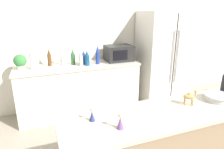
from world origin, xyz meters
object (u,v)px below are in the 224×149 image
(refrigerator, at_px, (163,58))
(camel_figurine, at_px, (190,96))
(back_bottle_6, at_px, (84,58))
(back_bottle_1, at_px, (87,58))
(back_bottle_2, at_px, (81,58))
(back_bottle_3, at_px, (49,58))
(back_bottle_5, at_px, (73,57))
(potted_plant, at_px, (20,62))
(paper_towel_roll, at_px, (33,61))
(fruit_bowl, at_px, (217,97))
(back_bottle_0, at_px, (62,57))
(wise_man_figurine_blue, at_px, (120,122))
(back_bottle_4, at_px, (97,55))
(microwave, at_px, (119,53))
(wise_man_figurine_crimson, at_px, (92,115))

(refrigerator, distance_m, camel_figurine, 2.16)
(back_bottle_6, bearing_deg, back_bottle_1, -71.51)
(back_bottle_2, xyz_separation_m, back_bottle_3, (-0.49, 0.19, 0.01))
(back_bottle_2, distance_m, back_bottle_3, 0.52)
(back_bottle_5, relative_size, back_bottle_6, 1.14)
(potted_plant, bearing_deg, paper_towel_roll, -13.37)
(potted_plant, relative_size, back_bottle_1, 0.94)
(potted_plant, distance_m, fruit_bowl, 2.73)
(back_bottle_5, height_order, camel_figurine, back_bottle_5)
(paper_towel_roll, distance_m, back_bottle_0, 0.48)
(fruit_bowl, bearing_deg, back_bottle_3, 124.88)
(fruit_bowl, bearing_deg, wise_man_figurine_blue, -173.80)
(potted_plant, height_order, back_bottle_2, back_bottle_2)
(back_bottle_2, distance_m, back_bottle_6, 0.12)
(back_bottle_0, relative_size, wise_man_figurine_blue, 2.07)
(back_bottle_3, height_order, fruit_bowl, back_bottle_3)
(back_bottle_6, height_order, fruit_bowl, back_bottle_6)
(back_bottle_3, bearing_deg, back_bottle_4, -11.89)
(paper_towel_roll, bearing_deg, fruit_bowl, -48.76)
(back_bottle_5, bearing_deg, fruit_bowl, -62.23)
(refrigerator, bearing_deg, paper_towel_roll, 179.57)
(back_bottle_3, height_order, wise_man_figurine_blue, back_bottle_3)
(potted_plant, relative_size, wise_man_figurine_blue, 1.87)
(back_bottle_0, xyz_separation_m, back_bottle_6, (0.35, -0.09, -0.02))
(back_bottle_2, bearing_deg, back_bottle_4, 3.96)
(fruit_bowl, bearing_deg, camel_figurine, 177.19)
(microwave, distance_m, wise_man_figurine_blue, 2.28)
(back_bottle_1, bearing_deg, back_bottle_3, 161.90)
(back_bottle_4, bearing_deg, wise_man_figurine_crimson, -108.15)
(wise_man_figurine_blue, bearing_deg, camel_figurine, 10.06)
(potted_plant, distance_m, back_bottle_0, 0.65)
(back_bottle_3, relative_size, back_bottle_4, 0.92)
(potted_plant, height_order, back_bottle_3, back_bottle_3)
(potted_plant, height_order, microwave, microwave)
(potted_plant, bearing_deg, wise_man_figurine_blue, -69.37)
(refrigerator, relative_size, fruit_bowl, 6.83)
(potted_plant, xyz_separation_m, back_bottle_3, (0.44, 0.09, 0.01))
(wise_man_figurine_crimson, bearing_deg, back_bottle_5, 84.16)
(microwave, xyz_separation_m, fruit_bowl, (0.23, -1.99, -0.07))
(back_bottle_6, bearing_deg, paper_towel_roll, -177.18)
(back_bottle_4, distance_m, wise_man_figurine_crimson, 1.93)
(refrigerator, relative_size, microwave, 3.67)
(back_bottle_4, xyz_separation_m, back_bottle_5, (-0.40, 0.11, -0.02))
(microwave, bearing_deg, wise_man_figurine_blue, -112.33)
(potted_plant, distance_m, back_bottle_1, 1.03)
(paper_towel_roll, xyz_separation_m, wise_man_figurine_blue, (0.60, -2.05, -0.04))
(refrigerator, bearing_deg, back_bottle_2, -178.89)
(back_bottle_6, bearing_deg, back_bottle_2, -128.46)
(refrigerator, bearing_deg, fruit_bowl, -109.96)
(back_bottle_1, bearing_deg, camel_figurine, -74.41)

